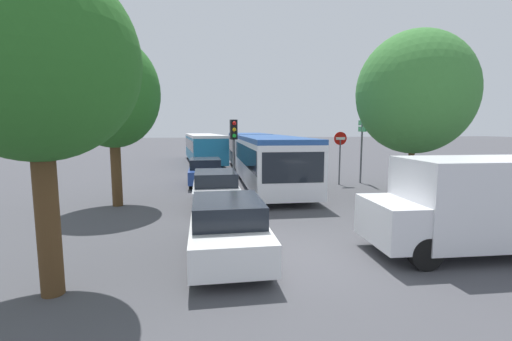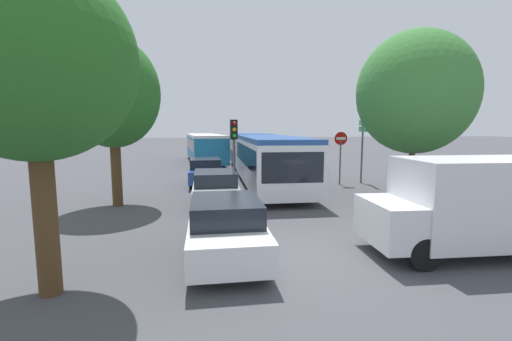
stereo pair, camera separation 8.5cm
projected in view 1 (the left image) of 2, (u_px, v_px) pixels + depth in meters
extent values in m
plane|color=#47474C|center=(294.00, 253.00, 8.35)|extent=(200.00, 200.00, 0.00)
cube|color=silver|center=(270.00, 162.00, 17.24)|extent=(2.95, 9.87, 2.11)
cube|color=black|center=(270.00, 154.00, 17.20)|extent=(2.96, 9.48, 0.93)
cube|color=#234C93|center=(270.00, 138.00, 17.10)|extent=(2.95, 9.87, 0.21)
cube|color=silver|center=(248.00, 150.00, 26.36)|extent=(2.85, 6.78, 2.11)
cube|color=black|center=(248.00, 145.00, 26.31)|extent=(2.86, 6.52, 0.93)
cube|color=#234C93|center=(248.00, 135.00, 26.22)|extent=(2.85, 6.78, 0.21)
cylinder|color=black|center=(255.00, 154.00, 22.56)|extent=(1.98, 1.09, 1.94)
cube|color=black|center=(293.00, 168.00, 12.44)|extent=(2.31, 0.18, 1.13)
cylinder|color=black|center=(308.00, 188.00, 14.42)|extent=(0.34, 1.04, 1.03)
cylinder|color=black|center=(257.00, 189.00, 14.12)|extent=(0.34, 1.04, 1.03)
cylinder|color=black|center=(278.00, 170.00, 20.57)|extent=(0.34, 1.04, 1.03)
cylinder|color=black|center=(242.00, 170.00, 20.28)|extent=(0.34, 1.04, 1.03)
cylinder|color=black|center=(263.00, 160.00, 26.61)|extent=(0.34, 1.04, 1.03)
cylinder|color=black|center=(234.00, 161.00, 26.31)|extent=(0.34, 1.04, 1.03)
cube|color=teal|center=(204.00, 148.00, 29.84)|extent=(3.42, 11.58, 1.99)
cube|color=black|center=(204.00, 144.00, 29.80)|extent=(3.39, 11.01, 0.83)
cube|color=silver|center=(203.00, 136.00, 29.70)|extent=(3.42, 11.58, 0.20)
cylinder|color=black|center=(189.00, 154.00, 33.30)|extent=(0.37, 1.01, 0.99)
cylinder|color=black|center=(211.00, 154.00, 33.82)|extent=(0.37, 1.01, 0.99)
cylinder|color=black|center=(194.00, 161.00, 26.38)|extent=(0.37, 1.01, 0.99)
cylinder|color=black|center=(222.00, 160.00, 26.90)|extent=(0.37, 1.01, 0.99)
cube|color=white|center=(227.00, 232.00, 8.11)|extent=(1.76, 4.04, 0.65)
cube|color=black|center=(227.00, 209.00, 7.95)|extent=(1.60, 2.13, 0.50)
cylinder|color=black|center=(198.00, 229.00, 9.29)|extent=(0.22, 0.62, 0.61)
cylinder|color=black|center=(250.00, 226.00, 9.51)|extent=(0.22, 0.62, 0.61)
cylinder|color=black|center=(196.00, 266.00, 6.77)|extent=(0.22, 0.62, 0.61)
cylinder|color=black|center=(267.00, 262.00, 6.99)|extent=(0.22, 0.62, 0.61)
cube|color=#B7BABF|center=(216.00, 192.00, 13.22)|extent=(1.74, 4.00, 0.64)
cube|color=black|center=(215.00, 178.00, 13.06)|extent=(1.58, 2.11, 0.49)
cylinder|color=black|center=(198.00, 193.00, 14.39)|extent=(0.22, 0.61, 0.61)
cylinder|color=black|center=(231.00, 192.00, 14.61)|extent=(0.22, 0.61, 0.61)
cylinder|color=black|center=(197.00, 207.00, 11.90)|extent=(0.22, 0.61, 0.61)
cylinder|color=black|center=(237.00, 205.00, 12.12)|extent=(0.22, 0.61, 0.61)
cube|color=#284799|center=(205.00, 174.00, 18.40)|extent=(1.77, 4.06, 0.65)
cube|color=black|center=(205.00, 163.00, 18.24)|extent=(1.60, 2.14, 0.50)
cylinder|color=black|center=(193.00, 176.00, 19.59)|extent=(0.22, 0.62, 0.62)
cylinder|color=black|center=(218.00, 175.00, 19.81)|extent=(0.22, 0.62, 0.62)
cylinder|color=black|center=(191.00, 183.00, 17.06)|extent=(0.22, 0.62, 0.62)
cylinder|color=black|center=(220.00, 182.00, 17.28)|extent=(0.22, 0.62, 0.62)
cube|color=silver|center=(488.00, 199.00, 8.26)|extent=(4.20, 2.22, 2.00)
cube|color=silver|center=(389.00, 222.00, 8.03)|extent=(1.00, 1.95, 1.00)
cylinder|color=black|center=(425.00, 254.00, 7.31)|extent=(0.73, 0.28, 0.72)
cylinder|color=black|center=(387.00, 230.00, 8.97)|extent=(0.73, 0.28, 0.72)
cylinder|color=black|center=(501.00, 226.00, 9.35)|extent=(0.73, 0.28, 0.72)
cylinder|color=#56595E|center=(234.00, 157.00, 15.79)|extent=(0.12, 0.12, 3.40)
cube|color=black|center=(234.00, 130.00, 15.63)|extent=(0.34, 0.27, 0.90)
sphere|color=red|center=(234.00, 123.00, 15.46)|extent=(0.18, 0.18, 0.18)
sphere|color=#EAAD14|center=(234.00, 130.00, 15.49)|extent=(0.18, 0.18, 0.18)
sphere|color=green|center=(234.00, 136.00, 15.53)|extent=(0.18, 0.18, 0.18)
cylinder|color=#56595E|center=(340.00, 162.00, 18.24)|extent=(0.08, 0.08, 2.40)
cylinder|color=red|center=(340.00, 138.00, 18.08)|extent=(0.70, 0.03, 0.70)
cube|color=white|center=(341.00, 138.00, 18.06)|extent=(0.50, 0.04, 0.14)
cylinder|color=#56595E|center=(361.00, 150.00, 18.69)|extent=(0.10, 0.10, 3.60)
cube|color=#197A38|center=(362.00, 123.00, 18.51)|extent=(0.33, 1.39, 0.28)
cube|color=#197A38|center=(362.00, 129.00, 18.55)|extent=(0.33, 1.39, 0.28)
cylinder|color=#51381E|center=(48.00, 218.00, 6.10)|extent=(0.40, 0.40, 2.88)
ellipsoid|color=#286623|center=(35.00, 59.00, 5.76)|extent=(3.45, 3.45, 3.47)
cylinder|color=#51381E|center=(116.00, 170.00, 13.22)|extent=(0.39, 0.39, 2.79)
ellipsoid|color=#286623|center=(112.00, 93.00, 12.85)|extent=(3.53, 3.53, 4.15)
cylinder|color=#51381E|center=(411.00, 168.00, 14.96)|extent=(0.25, 0.25, 2.57)
ellipsoid|color=#3D7F38|center=(415.00, 93.00, 14.56)|extent=(4.89, 4.89, 5.18)
ellipsoid|color=#3D7F38|center=(416.00, 111.00, 14.03)|extent=(2.93, 2.93, 2.85)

